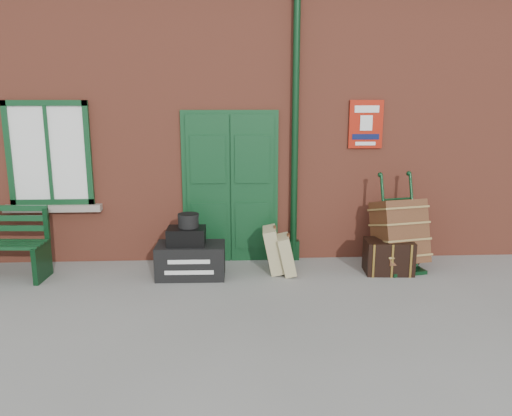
{
  "coord_description": "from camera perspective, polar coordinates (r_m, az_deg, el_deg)",
  "views": [
    {
      "loc": [
        -0.29,
        -5.85,
        2.42
      ],
      "look_at": [
        0.04,
        0.6,
        1.0
      ],
      "focal_mm": 35.0,
      "sensor_mm": 36.0,
      "label": 1
    }
  ],
  "objects": [
    {
      "name": "ground",
      "position": [
        6.33,
        -0.07,
        -10.05
      ],
      "size": [
        80.0,
        80.0,
        0.0
      ],
      "primitive_type": "plane",
      "color": "gray",
      "rests_on": "ground"
    },
    {
      "name": "station_building",
      "position": [
        9.35,
        -1.18,
        10.82
      ],
      "size": [
        10.3,
        4.3,
        4.36
      ],
      "color": "#984531",
      "rests_on": "ground"
    },
    {
      "name": "houdini_trunk",
      "position": [
        6.98,
        -7.46,
        -5.96
      ],
      "size": [
        0.94,
        0.53,
        0.47
      ],
      "primitive_type": "cube",
      "rotation": [
        0.0,
        0.0,
        -0.02
      ],
      "color": "black",
      "rests_on": "ground"
    },
    {
      "name": "strongbox",
      "position": [
        6.88,
        -7.96,
        -3.19
      ],
      "size": [
        0.52,
        0.38,
        0.23
      ],
      "primitive_type": "cube",
      "rotation": [
        0.0,
        0.0,
        -0.02
      ],
      "color": "black",
      "rests_on": "houdini_trunk"
    },
    {
      "name": "hatbox",
      "position": [
        6.86,
        -7.74,
        -1.43
      ],
      "size": [
        0.29,
        0.29,
        0.19
      ],
      "primitive_type": "cylinder",
      "rotation": [
        0.0,
        0.0,
        -0.02
      ],
      "color": "black",
      "rests_on": "strongbox"
    },
    {
      "name": "suitcase_back",
      "position": [
        7.09,
        1.99,
        -4.78
      ],
      "size": [
        0.33,
        0.47,
        0.65
      ],
      "primitive_type": "cube",
      "rotation": [
        0.0,
        -0.2,
        -0.06
      ],
      "color": "tan",
      "rests_on": "ground"
    },
    {
      "name": "suitcase_front",
      "position": [
        7.02,
        3.52,
        -5.35
      ],
      "size": [
        0.3,
        0.42,
        0.56
      ],
      "primitive_type": "cube",
      "rotation": [
        0.0,
        -0.22,
        -0.06
      ],
      "color": "tan",
      "rests_on": "ground"
    },
    {
      "name": "porter_trolley",
      "position": [
        7.46,
        16.07,
        -2.8
      ],
      "size": [
        0.79,
        0.83,
        1.36
      ],
      "rotation": [
        0.0,
        0.0,
        0.22
      ],
      "color": "black",
      "rests_on": "ground"
    },
    {
      "name": "dark_trunk",
      "position": [
        7.32,
        14.9,
        -5.37
      ],
      "size": [
        0.68,
        0.47,
        0.47
      ],
      "primitive_type": "cube",
      "rotation": [
        0.0,
        0.0,
        -0.07
      ],
      "color": "black",
      "rests_on": "ground"
    }
  ]
}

